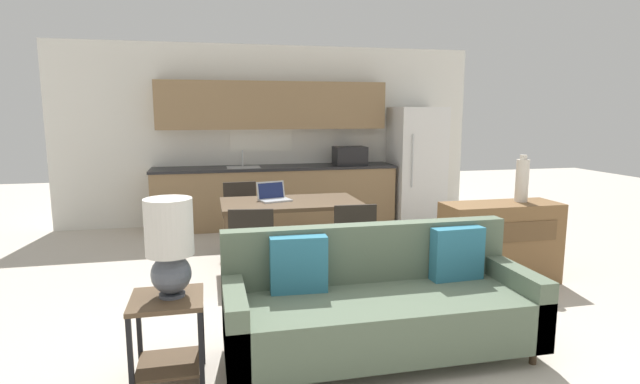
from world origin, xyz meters
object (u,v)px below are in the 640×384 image
(dining_table, at_px, (291,207))
(vase, at_px, (522,180))
(refrigerator, at_px, (416,164))
(table_lamp, at_px, (170,243))
(dining_chair_near_right, at_px, (352,240))
(couch, at_px, (378,305))
(credenza, at_px, (500,243))
(dining_chair_near_left, at_px, (252,246))
(side_table, at_px, (168,326))
(dining_chair_far_left, at_px, (242,214))
(laptop, at_px, (273,196))

(dining_table, bearing_deg, vase, -20.62)
(refrigerator, bearing_deg, table_lamp, -129.50)
(refrigerator, xyz_separation_m, dining_chair_near_right, (-1.89, -2.85, -0.40))
(dining_chair_near_right, bearing_deg, couch, 85.07)
(table_lamp, distance_m, dining_chair_near_right, 2.12)
(table_lamp, height_order, vase, vase)
(credenza, xyz_separation_m, dining_chair_near_right, (-1.51, 0.12, 0.08))
(dining_table, bearing_deg, table_lamp, -117.61)
(refrigerator, bearing_deg, credenza, -97.33)
(dining_chair_near_left, bearing_deg, table_lamp, 73.89)
(side_table, distance_m, dining_chair_near_left, 1.53)
(table_lamp, height_order, credenza, table_lamp)
(credenza, bearing_deg, dining_chair_near_left, 177.07)
(credenza, bearing_deg, dining_chair_far_left, 146.39)
(side_table, xyz_separation_m, credenza, (3.12, 1.25, 0.03))
(couch, relative_size, credenza, 1.85)
(dining_chair_far_left, bearing_deg, couch, -77.85)
(refrigerator, relative_size, dining_chair_near_right, 2.07)
(dining_table, distance_m, dining_chair_near_right, 0.91)
(couch, xyz_separation_m, laptop, (-0.47, 2.12, 0.45))
(side_table, distance_m, laptop, 2.46)
(couch, distance_m, table_lamp, 1.51)
(credenza, bearing_deg, vase, 9.82)
(laptop, bearing_deg, dining_table, -44.07)
(dining_chair_far_left, xyz_separation_m, laptop, (0.30, -0.67, 0.32))
(table_lamp, distance_m, laptop, 2.40)
(couch, height_order, dining_chair_far_left, couch)
(dining_chair_far_left, bearing_deg, dining_chair_near_right, -61.25)
(couch, height_order, table_lamp, table_lamp)
(dining_table, relative_size, side_table, 2.59)
(couch, bearing_deg, dining_table, 98.18)
(vase, bearing_deg, dining_table, 159.38)
(couch, xyz_separation_m, dining_chair_near_right, (0.18, 1.27, 0.14))
(table_lamp, height_order, dining_chair_near_left, table_lamp)
(dining_table, relative_size, laptop, 3.92)
(couch, xyz_separation_m, credenza, (1.69, 1.15, 0.06))
(side_table, height_order, dining_chair_near_left, dining_chair_near_left)
(table_lamp, height_order, dining_chair_far_left, table_lamp)
(credenza, relative_size, dining_chair_near_left, 1.36)
(dining_chair_far_left, distance_m, dining_chair_near_right, 1.78)
(dining_table, relative_size, dining_chair_near_left, 1.72)
(credenza, bearing_deg, refrigerator, 82.67)
(dining_table, relative_size, couch, 0.68)
(couch, distance_m, credenza, 2.04)
(side_table, xyz_separation_m, dining_chair_far_left, (0.66, 2.89, 0.11))
(table_lamp, relative_size, credenza, 0.53)
(credenza, distance_m, dining_chair_far_left, 2.95)
(credenza, bearing_deg, dining_chair_near_right, 175.40)
(credenza, relative_size, laptop, 3.10)
(table_lamp, bearing_deg, dining_chair_near_right, 40.80)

